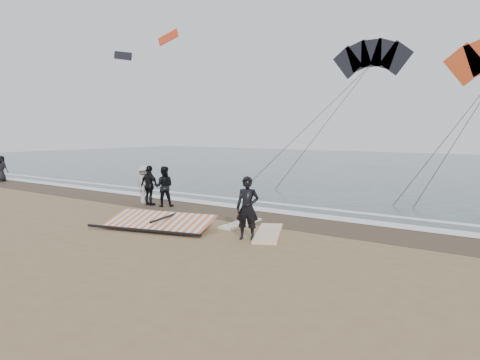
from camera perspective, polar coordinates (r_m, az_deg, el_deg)
The scene contains 12 objects.
ground at distance 15.08m, azimuth -7.65°, elevation -6.98°, with size 120.00×120.00×0.00m, color #8C704C.
sea at distance 44.83m, azimuth 23.18°, elevation 1.31°, with size 120.00×54.00×0.02m, color #233838.
wet_sand at distance 18.49m, azimuth 2.13°, elevation -4.46°, with size 120.00×2.80×0.01m, color #4C3D2B.
foam_near at distance 19.64m, azimuth 4.44°, elevation -3.79°, with size 120.00×0.90×0.01m, color white.
foam_far at distance 21.08m, azimuth 6.90°, elevation -3.13°, with size 120.00×0.45×0.01m, color white.
man_main at distance 14.54m, azimuth 0.91°, elevation -3.44°, with size 0.72×0.47×1.98m, color black.
board_white at distance 15.37m, azimuth 3.49°, elevation -6.48°, with size 0.76×2.71×0.11m, color silver.
board_cream at distance 16.93m, azimuth 0.09°, elevation -5.32°, with size 0.56×2.12×0.09m, color white.
trio_cluster at distance 21.58m, azimuth -10.72°, elevation -0.63°, with size 2.62×1.16×1.82m.
sail_rig at distance 16.51m, azimuth -9.62°, elevation -5.17°, with size 4.21×2.65×0.50m.
kite_dark at distance 37.24m, azimuth 15.65°, elevation 13.86°, with size 6.72×6.31×15.11m.
distant_kites at distance 56.55m, azimuth -11.49°, elevation 15.63°, with size 8.53×2.12×3.26m.
Camera 1 is at (10.26, -10.51, 3.41)m, focal length 35.00 mm.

